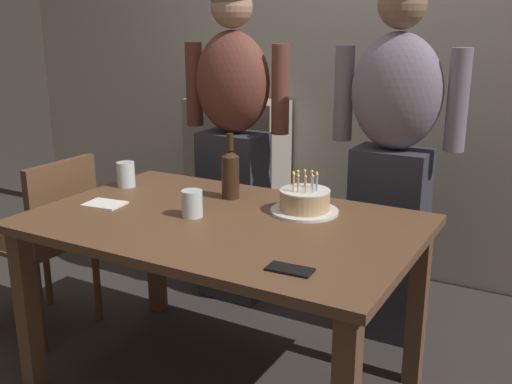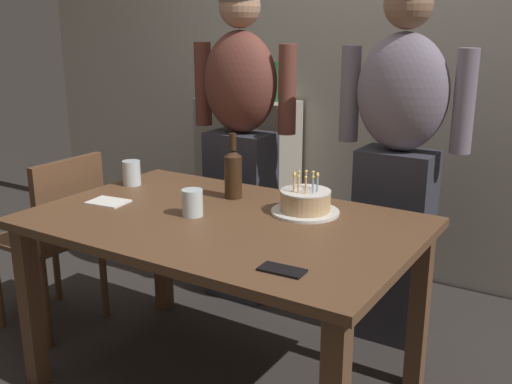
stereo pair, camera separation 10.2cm
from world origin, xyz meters
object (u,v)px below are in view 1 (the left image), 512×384
(cell_phone, at_px, (290,269))
(person_man_bearded, at_px, (233,141))
(person_woman_cardigan, at_px, (392,159))
(water_glass_near, at_px, (126,174))
(wine_bottle, at_px, (230,173))
(napkin_stack, at_px, (105,204))
(water_glass_far, at_px, (192,204))
(dining_chair, at_px, (51,233))
(birthday_cake, at_px, (305,202))

(cell_phone, xyz_separation_m, person_man_bearded, (-0.87, 1.09, 0.13))
(person_woman_cardigan, bearing_deg, water_glass_near, 28.76)
(wine_bottle, bearing_deg, napkin_stack, -139.47)
(water_glass_far, relative_size, wine_bottle, 0.37)
(person_woman_cardigan, bearing_deg, person_man_bearded, 0.00)
(person_man_bearded, bearing_deg, napkin_stack, 82.92)
(person_man_bearded, xyz_separation_m, person_woman_cardigan, (0.85, 0.00, 0.00))
(wine_bottle, distance_m, dining_chair, 0.94)
(water_glass_near, height_order, wine_bottle, wine_bottle)
(person_woman_cardigan, bearing_deg, dining_chair, 29.38)
(person_man_bearded, bearing_deg, water_glass_near, 69.35)
(napkin_stack, bearing_deg, person_woman_cardigan, 41.84)
(water_glass_near, relative_size, wine_bottle, 0.41)
(wine_bottle, height_order, dining_chair, wine_bottle)
(water_glass_far, bearing_deg, dining_chair, 178.57)
(wine_bottle, relative_size, person_man_bearded, 0.17)
(cell_phone, xyz_separation_m, napkin_stack, (-0.98, 0.23, 0.00))
(birthday_cake, bearing_deg, wine_bottle, 175.43)
(cell_phone, relative_size, dining_chair, 0.17)
(birthday_cake, bearing_deg, napkin_stack, -157.64)
(napkin_stack, bearing_deg, birthday_cake, 22.36)
(napkin_stack, relative_size, person_woman_cardigan, 0.10)
(napkin_stack, height_order, person_man_bearded, person_man_bearded)
(water_glass_near, xyz_separation_m, napkin_stack, (0.12, -0.27, -0.05))
(birthday_cake, distance_m, napkin_stack, 0.84)
(person_woman_cardigan, xyz_separation_m, dining_chair, (-1.39, -0.78, -0.36))
(water_glass_near, bearing_deg, person_woman_cardigan, 28.76)
(birthday_cake, height_order, water_glass_near, birthday_cake)
(water_glass_far, bearing_deg, birthday_cake, 35.82)
(water_glass_near, xyz_separation_m, dining_chair, (-0.32, -0.19, -0.28))
(water_glass_far, xyz_separation_m, wine_bottle, (-0.00, 0.29, 0.06))
(cell_phone, height_order, person_man_bearded, person_man_bearded)
(birthday_cake, relative_size, dining_chair, 0.31)
(birthday_cake, height_order, person_woman_cardigan, person_woman_cardigan)
(wine_bottle, bearing_deg, cell_phone, -45.34)
(napkin_stack, bearing_deg, dining_chair, 169.99)
(birthday_cake, xyz_separation_m, water_glass_far, (-0.36, -0.26, 0.01))
(napkin_stack, bearing_deg, water_glass_far, 7.70)
(water_glass_near, height_order, water_glass_far, water_glass_near)
(cell_phone, relative_size, napkin_stack, 0.90)
(wine_bottle, bearing_deg, water_glass_near, -171.51)
(cell_phone, bearing_deg, wine_bottle, 131.71)
(water_glass_near, height_order, dining_chair, dining_chair)
(cell_phone, xyz_separation_m, dining_chair, (-1.41, 0.31, -0.23))
(birthday_cake, xyz_separation_m, dining_chair, (-1.20, -0.24, -0.27))
(cell_phone, height_order, dining_chair, dining_chair)
(person_man_bearded, bearing_deg, person_woman_cardigan, -180.00)
(wine_bottle, xyz_separation_m, person_man_bearded, (-0.30, 0.51, 0.02))
(birthday_cake, relative_size, wine_bottle, 0.96)
(cell_phone, bearing_deg, napkin_stack, 163.71)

